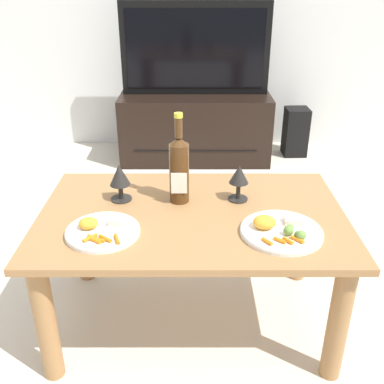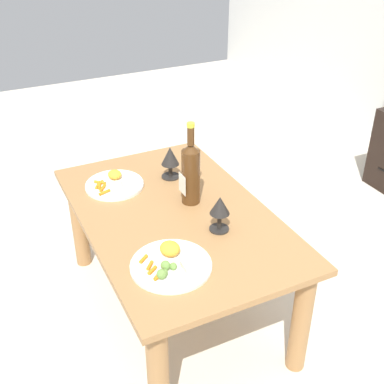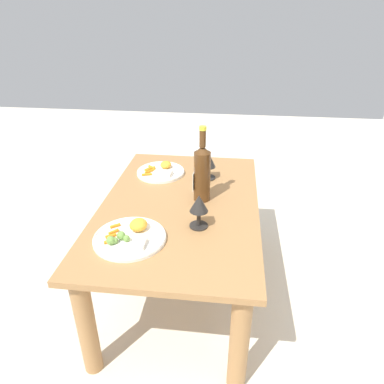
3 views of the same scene
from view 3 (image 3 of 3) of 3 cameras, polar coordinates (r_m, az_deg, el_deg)
name	(u,v)px [view 3 (image 3 of 3)]	position (r m, az deg, el deg)	size (l,w,h in m)	color
ground_plane	(181,287)	(1.84, -1.71, -15.08)	(6.40, 6.40, 0.00)	beige
dining_table	(180,221)	(1.60, -1.91, -4.68)	(1.09, 0.68, 0.49)	#9E7042
wine_bottle	(202,172)	(1.52, 1.64, 3.29)	(0.07, 0.07, 0.34)	#4C2D14
goblet_left	(208,161)	(1.74, 2.59, 5.01)	(0.08, 0.08, 0.14)	black
goblet_right	(199,206)	(1.35, 1.12, -2.22)	(0.07, 0.07, 0.14)	black
dinner_plate_left	(161,171)	(1.83, -5.01, 3.36)	(0.24, 0.24, 0.05)	white
dinner_plate_right	(130,236)	(1.34, -9.95, -7.06)	(0.27, 0.27, 0.05)	white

